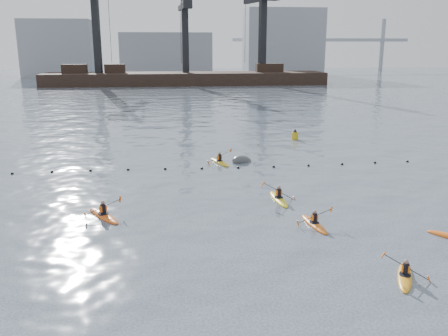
{
  "coord_description": "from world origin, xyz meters",
  "views": [
    {
      "loc": [
        -4.51,
        -15.26,
        9.84
      ],
      "look_at": [
        -1.39,
        11.75,
        2.8
      ],
      "focal_mm": 38.0,
      "sensor_mm": 36.0,
      "label": 1
    }
  ],
  "objects_px": {
    "kayaker_1": "(405,276)",
    "mooring_buoy": "(242,161)",
    "kayaker_2": "(104,215)",
    "nav_buoy": "(295,136)",
    "kayaker_5": "(220,162)",
    "kayaker_3": "(279,198)",
    "kayaker_0": "(314,223)"
  },
  "relations": [
    {
      "from": "kayaker_0",
      "to": "kayaker_2",
      "type": "bearing_deg",
      "value": 159.6
    },
    {
      "from": "mooring_buoy",
      "to": "nav_buoy",
      "type": "height_order",
      "value": "nav_buoy"
    },
    {
      "from": "kayaker_0",
      "to": "kayaker_1",
      "type": "height_order",
      "value": "kayaker_1"
    },
    {
      "from": "kayaker_1",
      "to": "mooring_buoy",
      "type": "relative_size",
      "value": 1.38
    },
    {
      "from": "kayaker_0",
      "to": "kayaker_5",
      "type": "xyz_separation_m",
      "value": [
        -3.77,
        15.23,
        0.01
      ]
    },
    {
      "from": "kayaker_3",
      "to": "mooring_buoy",
      "type": "distance_m",
      "value": 10.89
    },
    {
      "from": "kayaker_0",
      "to": "kayaker_3",
      "type": "distance_m",
      "value": 4.75
    },
    {
      "from": "kayaker_2",
      "to": "kayaker_5",
      "type": "bearing_deg",
      "value": 23.84
    },
    {
      "from": "kayaker_3",
      "to": "mooring_buoy",
      "type": "xyz_separation_m",
      "value": [
        -0.79,
        10.86,
        -0.11
      ]
    },
    {
      "from": "kayaker_3",
      "to": "kayaker_5",
      "type": "bearing_deg",
      "value": 101.11
    },
    {
      "from": "nav_buoy",
      "to": "kayaker_0",
      "type": "bearing_deg",
      "value": -102.38
    },
    {
      "from": "kayaker_0",
      "to": "nav_buoy",
      "type": "distance_m",
      "value": 25.5
    },
    {
      "from": "kayaker_5",
      "to": "mooring_buoy",
      "type": "height_order",
      "value": "kayaker_5"
    },
    {
      "from": "kayaker_1",
      "to": "nav_buoy",
      "type": "relative_size",
      "value": 2.28
    },
    {
      "from": "kayaker_5",
      "to": "kayaker_3",
      "type": "bearing_deg",
      "value": -94.43
    },
    {
      "from": "kayaker_2",
      "to": "mooring_buoy",
      "type": "xyz_separation_m",
      "value": [
        10.25,
        12.75,
        -0.11
      ]
    },
    {
      "from": "kayaker_3",
      "to": "kayaker_5",
      "type": "distance_m",
      "value": 10.94
    },
    {
      "from": "kayaker_1",
      "to": "kayaker_2",
      "type": "distance_m",
      "value": 16.89
    },
    {
      "from": "nav_buoy",
      "to": "kayaker_2",
      "type": "bearing_deg",
      "value": -128.29
    },
    {
      "from": "kayaker_0",
      "to": "mooring_buoy",
      "type": "relative_size",
      "value": 1.47
    },
    {
      "from": "kayaker_0",
      "to": "kayaker_1",
      "type": "distance_m",
      "value": 6.88
    },
    {
      "from": "kayaker_5",
      "to": "mooring_buoy",
      "type": "relative_size",
      "value": 1.59
    },
    {
      "from": "kayaker_0",
      "to": "nav_buoy",
      "type": "bearing_deg",
      "value": 70.14
    },
    {
      "from": "kayaker_2",
      "to": "kayaker_3",
      "type": "xyz_separation_m",
      "value": [
        11.03,
        1.89,
        -0.0
      ]
    },
    {
      "from": "kayaker_1",
      "to": "kayaker_0",
      "type": "bearing_deg",
      "value": 134.04
    },
    {
      "from": "kayaker_3",
      "to": "nav_buoy",
      "type": "bearing_deg",
      "value": 68.72
    },
    {
      "from": "kayaker_3",
      "to": "kayaker_5",
      "type": "relative_size",
      "value": 1.01
    },
    {
      "from": "kayaker_1",
      "to": "kayaker_3",
      "type": "height_order",
      "value": "kayaker_3"
    },
    {
      "from": "kayaker_5",
      "to": "mooring_buoy",
      "type": "xyz_separation_m",
      "value": [
        1.99,
        0.28,
        -0.1
      ]
    },
    {
      "from": "kayaker_2",
      "to": "kayaker_0",
      "type": "bearing_deg",
      "value": -45.58
    },
    {
      "from": "kayaker_1",
      "to": "mooring_buoy",
      "type": "distance_m",
      "value": 22.4
    },
    {
      "from": "kayaker_2",
      "to": "kayaker_5",
      "type": "distance_m",
      "value": 14.95
    }
  ]
}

